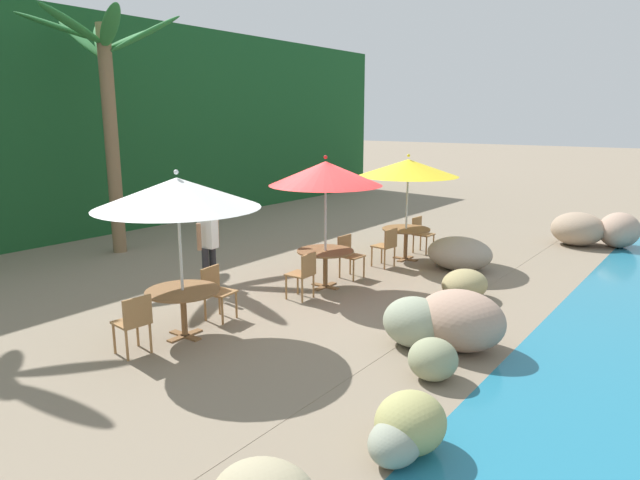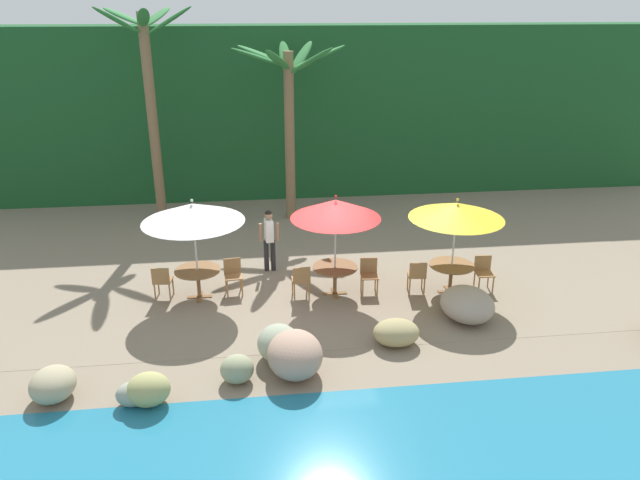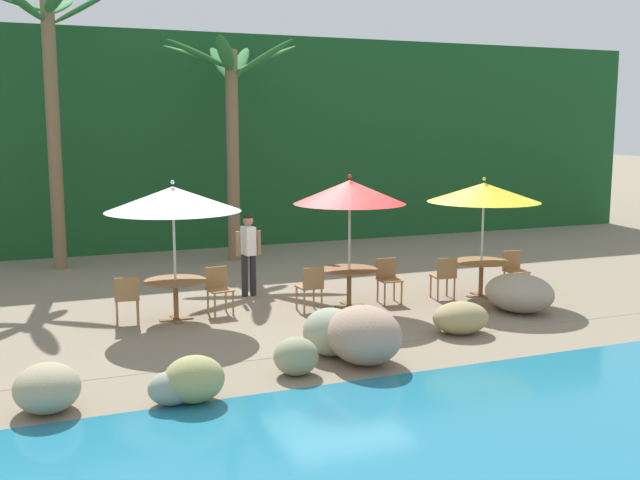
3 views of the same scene
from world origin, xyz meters
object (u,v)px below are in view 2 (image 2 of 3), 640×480
(chair_red_inland, at_px, (301,279))
(chair_yellow_seaward, at_px, (484,270))
(umbrella_yellow, at_px, (457,211))
(waiter_in_white, at_px, (269,236))
(chair_red_seaward, at_px, (369,273))
(palm_tree_nearest, at_px, (149,87))
(umbrella_white, at_px, (193,213))
(palm_tree_second, at_px, (289,99))
(chair_white_inland, at_px, (162,280))
(dining_table_white, at_px, (198,275))
(dining_table_yellow, at_px, (451,269))
(chair_white_seaward, at_px, (233,273))
(dining_table_red, at_px, (335,271))
(umbrella_red, at_px, (336,209))
(chair_yellow_inland, at_px, (417,274))

(chair_red_inland, height_order, chair_yellow_seaward, same)
(chair_red_inland, height_order, umbrella_yellow, umbrella_yellow)
(umbrella_yellow, bearing_deg, waiter_in_white, 157.43)
(chair_red_seaward, height_order, palm_tree_nearest, palm_tree_nearest)
(umbrella_white, height_order, palm_tree_second, palm_tree_second)
(umbrella_yellow, distance_m, palm_tree_nearest, 10.34)
(chair_white_inland, xyz_separation_m, waiter_in_white, (2.64, 1.38, 0.47))
(dining_table_white, relative_size, dining_table_yellow, 1.00)
(chair_white_inland, bearing_deg, palm_tree_second, 57.95)
(chair_white_seaward, bearing_deg, chair_white_inland, -173.70)
(chair_red_seaward, distance_m, palm_tree_second, 6.89)
(dining_table_white, bearing_deg, chair_white_seaward, 12.90)
(umbrella_yellow, bearing_deg, dining_table_red, 175.60)
(umbrella_white, distance_m, dining_table_yellow, 6.38)
(chair_red_seaward, relative_size, chair_yellow_seaward, 1.00)
(chair_red_seaward, height_order, chair_yellow_seaward, same)
(umbrella_red, height_order, chair_yellow_inland, umbrella_red)
(umbrella_white, relative_size, chair_red_seaward, 2.90)
(chair_yellow_seaward, bearing_deg, dining_table_yellow, -176.39)
(chair_yellow_seaward, bearing_deg, palm_tree_nearest, 143.45)
(chair_white_seaward, bearing_deg, umbrella_white, -167.10)
(umbrella_white, distance_m, chair_white_inland, 1.88)
(chair_red_inland, height_order, palm_tree_second, palm_tree_second)
(umbrella_red, xyz_separation_m, palm_tree_nearest, (-4.92, 6.23, 2.07))
(palm_tree_second, bearing_deg, umbrella_yellow, -59.95)
(palm_tree_nearest, bearing_deg, chair_white_inland, -82.84)
(dining_table_red, distance_m, chair_yellow_inland, 2.02)
(palm_tree_nearest, relative_size, waiter_in_white, 3.92)
(chair_red_inland, distance_m, dining_table_yellow, 3.71)
(umbrella_red, height_order, dining_table_yellow, umbrella_red)
(dining_table_red, xyz_separation_m, umbrella_yellow, (2.86, -0.22, 1.52))
(dining_table_white, height_order, chair_white_seaward, chair_white_seaward)
(chair_white_inland, distance_m, umbrella_yellow, 7.22)
(chair_white_inland, xyz_separation_m, chair_red_seaward, (5.02, -0.19, 0.00))
(chair_red_inland, relative_size, waiter_in_white, 0.51)
(dining_table_red, bearing_deg, chair_white_inland, 176.97)
(chair_yellow_seaward, distance_m, chair_yellow_inland, 1.71)
(umbrella_white, xyz_separation_m, waiter_in_white, (1.78, 1.39, -1.20))
(chair_white_seaward, distance_m, chair_red_seaward, 3.35)
(chair_red_seaward, distance_m, chair_yellow_seaward, 2.87)
(chair_yellow_seaward, bearing_deg, chair_white_seaward, 174.71)
(chair_red_seaward, relative_size, chair_red_inland, 1.00)
(umbrella_yellow, bearing_deg, palm_tree_second, 120.05)
(palm_tree_second, bearing_deg, dining_table_yellow, -59.95)
(chair_yellow_inland, bearing_deg, umbrella_red, 174.16)
(dining_table_white, distance_m, chair_red_seaward, 4.17)
(chair_red_seaward, xyz_separation_m, waiter_in_white, (-2.38, 1.57, 0.47))
(umbrella_yellow, bearing_deg, chair_yellow_seaward, 3.61)
(chair_red_seaward, distance_m, chair_red_inland, 1.71)
(chair_white_seaward, relative_size, chair_red_seaward, 1.00)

